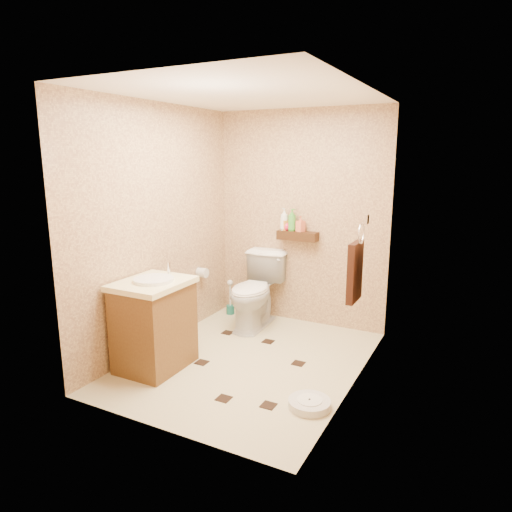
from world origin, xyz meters
The scene contains 19 objects.
ground centered at (0.00, 0.00, 0.00)m, with size 2.50×2.50×0.00m, color #C8BB92.
wall_back centered at (0.00, 1.25, 1.20)m, with size 2.00×0.04×2.40m, color tan.
wall_front centered at (0.00, -1.25, 1.20)m, with size 2.00×0.04×2.40m, color tan.
wall_left centered at (-1.00, 0.00, 1.20)m, with size 0.04×2.50×2.40m, color tan.
wall_right centered at (1.00, 0.00, 1.20)m, with size 0.04×2.50×2.40m, color tan.
ceiling centered at (0.00, 0.00, 2.40)m, with size 2.00×2.50×0.02m, color white.
wall_shelf centered at (0.00, 1.17, 1.02)m, with size 0.46×0.14×0.10m, color #3E2111.
floor_accents centered at (0.03, -0.06, 0.00)m, with size 1.16×1.31×0.01m.
toilet centered at (-0.36, 0.83, 0.42)m, with size 0.47×0.82×0.83m, color white.
vanity centered at (-0.70, -0.49, 0.42)m, with size 0.55×0.67×0.94m.
bathroom_scale centered at (0.80, -0.50, 0.03)m, with size 0.39×0.39×0.07m.
toilet_brush centered at (-0.82, 1.06, 0.15)m, with size 0.10×0.10×0.43m.
towel_ring centered at (0.91, 0.25, 0.95)m, with size 0.12×0.30×0.76m.
toilet_paper centered at (-0.94, 0.65, 0.60)m, with size 0.12×0.11×0.12m.
bottle_a centered at (-0.16, 1.17, 1.20)m, with size 0.10×0.10×0.25m, color white.
bottle_b centered at (-0.15, 1.17, 1.16)m, with size 0.08×0.08×0.17m, color orange.
bottle_c centered at (-0.13, 1.17, 1.14)m, with size 0.10×0.10×0.13m, color red.
bottle_d centered at (-0.07, 1.17, 1.20)m, with size 0.10×0.10×0.25m, color green.
bottle_e centered at (0.03, 1.17, 1.16)m, with size 0.08×0.08×0.18m, color #DC6A49.
Camera 1 is at (1.90, -3.51, 1.90)m, focal length 32.00 mm.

